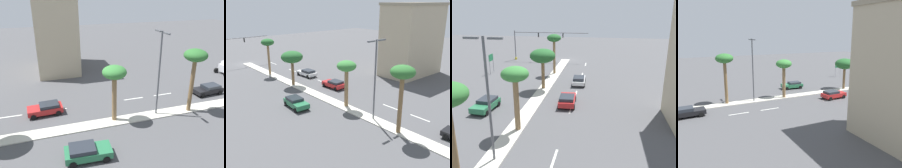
% 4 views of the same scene
% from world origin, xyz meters
% --- Properties ---
extents(ground_plane, '(160.00, 160.00, 0.00)m').
position_xyz_m(ground_plane, '(0.00, 36.04, 0.00)').
color(ground_plane, '#4C4C4F').
extents(median_curb, '(1.80, 92.68, 0.12)m').
position_xyz_m(median_curb, '(0.00, 46.34, 0.06)').
color(median_curb, beige).
rests_on(median_curb, ground).
extents(lane_stripe_right, '(0.20, 2.80, 0.01)m').
position_xyz_m(lane_stripe_right, '(-4.91, 4.00, 0.01)').
color(lane_stripe_right, silver).
rests_on(lane_stripe_right, ground).
extents(lane_stripe_rear, '(0.20, 2.80, 0.01)m').
position_xyz_m(lane_stripe_rear, '(-4.91, 12.61, 0.01)').
color(lane_stripe_rear, silver).
rests_on(lane_stripe_rear, ground).
extents(lane_stripe_left, '(0.20, 2.80, 0.01)m').
position_xyz_m(lane_stripe_left, '(-4.91, 23.04, 0.01)').
color(lane_stripe_left, silver).
rests_on(lane_stripe_left, ground).
extents(lane_stripe_mid, '(0.20, 2.80, 0.01)m').
position_xyz_m(lane_stripe_mid, '(-4.91, 28.36, 0.01)').
color(lane_stripe_mid, silver).
rests_on(lane_stripe_mid, ground).
extents(lane_stripe_center, '(0.20, 2.80, 0.01)m').
position_xyz_m(lane_stripe_center, '(-4.91, 38.95, 0.01)').
color(lane_stripe_center, silver).
rests_on(lane_stripe_center, ground).
extents(lane_stripe_inboard, '(0.20, 2.80, 0.01)m').
position_xyz_m(lane_stripe_inboard, '(-4.91, 43.48, 0.01)').
color(lane_stripe_inboard, silver).
rests_on(lane_stripe_inboard, ground).
extents(commercial_building, '(12.35, 7.23, 13.88)m').
position_xyz_m(commercial_building, '(-21.68, 30.34, 6.96)').
color(commercial_building, tan).
rests_on(commercial_building, ground).
extents(palm_tree_leading, '(2.49, 2.49, 7.10)m').
position_xyz_m(palm_tree_leading, '(0.20, 12.56, 6.12)').
color(palm_tree_leading, olive).
rests_on(palm_tree_leading, median_curb).
extents(palm_tree_center, '(3.72, 3.72, 5.95)m').
position_xyz_m(palm_tree_center, '(0.17, 21.41, 4.95)').
color(palm_tree_center, brown).
rests_on(palm_tree_center, median_curb).
extents(palm_tree_front, '(2.65, 2.65, 6.46)m').
position_xyz_m(palm_tree_front, '(-0.37, 34.61, 5.45)').
color(palm_tree_front, olive).
rests_on(palm_tree_front, median_curb).
extents(palm_tree_left, '(2.65, 2.65, 7.72)m').
position_xyz_m(palm_tree_left, '(0.38, 44.05, 6.63)').
color(palm_tree_left, brown).
rests_on(palm_tree_left, median_curb).
extents(street_lamp_inboard, '(2.90, 0.24, 9.87)m').
position_xyz_m(street_lamp_inboard, '(-0.15, 39.85, 5.90)').
color(street_lamp_inboard, '#515459').
rests_on(street_lamp_inboard, median_curb).
extents(sedan_green_left, '(2.29, 4.24, 1.35)m').
position_xyz_m(sedan_green_left, '(5.10, 30.25, 0.74)').
color(sedan_green_left, '#287047').
rests_on(sedan_green_left, ground).
extents(sedan_white_near, '(2.18, 4.43, 1.33)m').
position_xyz_m(sedan_white_near, '(-4.88, 18.25, 0.72)').
color(sedan_white_near, silver).
rests_on(sedan_white_near, ground).
extents(sedan_red_rear, '(2.25, 4.15, 1.33)m').
position_xyz_m(sedan_red_rear, '(-4.30, 27.25, 0.73)').
color(sedan_red_rear, red).
rests_on(sedan_red_rear, ground).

